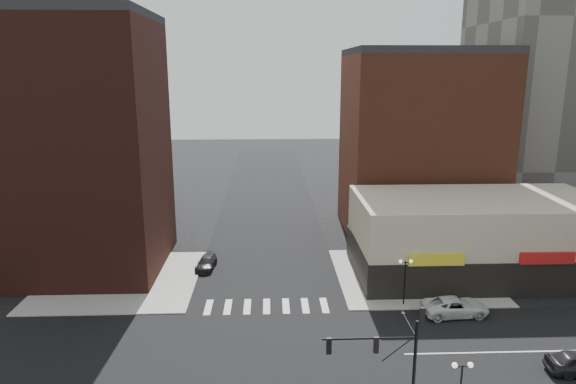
{
  "coord_description": "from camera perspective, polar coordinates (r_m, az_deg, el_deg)",
  "views": [
    {
      "loc": [
        0.2,
        -33.36,
        20.29
      ],
      "look_at": [
        1.68,
        5.47,
        11.0
      ],
      "focal_mm": 32.0,
      "sensor_mm": 36.0,
      "label": 1
    }
  ],
  "objects": [
    {
      "name": "ground",
      "position": [
        39.05,
        -2.27,
        -17.87
      ],
      "size": [
        240.0,
        240.0,
        0.0
      ],
      "primitive_type": "plane",
      "color": "black",
      "rests_on": "ground"
    },
    {
      "name": "road_ew",
      "position": [
        39.04,
        -2.27,
        -17.86
      ],
      "size": [
        200.0,
        14.0,
        0.02
      ],
      "primitive_type": "cube",
      "color": "black",
      "rests_on": "ground"
    },
    {
      "name": "road_ns",
      "position": [
        39.04,
        -2.27,
        -17.86
      ],
      "size": [
        14.0,
        200.0,
        0.02
      ],
      "primitive_type": "cube",
      "color": "black",
      "rests_on": "ground"
    },
    {
      "name": "sidewalk_nw",
      "position": [
        54.0,
        -18.05,
        -9.25
      ],
      "size": [
        15.0,
        15.0,
        0.12
      ],
      "primitive_type": "cube",
      "color": "gray",
      "rests_on": "ground"
    },
    {
      "name": "sidewalk_ne",
      "position": [
        53.89,
        13.54,
        -9.0
      ],
      "size": [
        15.0,
        15.0,
        0.12
      ],
      "primitive_type": "cube",
      "color": "gray",
      "rests_on": "ground"
    },
    {
      "name": "building_nw",
      "position": [
        55.85,
        -22.34,
        4.42
      ],
      "size": [
        16.0,
        15.0,
        25.0
      ],
      "primitive_type": "cube",
      "color": "#3D1A13",
      "rests_on": "ground"
    },
    {
      "name": "building_nw_low",
      "position": [
        76.02,
        -27.2,
        1.11
      ],
      "size": [
        20.0,
        18.0,
        12.0
      ],
      "primitive_type": "cube",
      "color": "#3D1A13",
      "rests_on": "ground"
    },
    {
      "name": "building_ne_midrise",
      "position": [
        66.27,
        14.38,
        4.97
      ],
      "size": [
        18.0,
        15.0,
        22.0
      ],
      "primitive_type": "cube",
      "color": "brown",
      "rests_on": "ground"
    },
    {
      "name": "building_ne_row",
      "position": [
        55.32,
        20.11,
        -5.29
      ],
      "size": [
        24.2,
        12.2,
        8.0
      ],
      "color": "#B7AC91",
      "rests_on": "ground"
    },
    {
      "name": "traffic_signal",
      "position": [
        30.6,
        11.94,
        -16.94
      ],
      "size": [
        5.59,
        3.09,
        7.77
      ],
      "color": "black",
      "rests_on": "ground"
    },
    {
      "name": "street_lamp_se_a",
      "position": [
        32.38,
        18.71,
        -19.0
      ],
      "size": [
        1.22,
        0.32,
        4.16
      ],
      "color": "black",
      "rests_on": "sidewalk_se"
    },
    {
      "name": "street_lamp_ne",
      "position": [
        46.25,
        12.9,
        -8.48
      ],
      "size": [
        1.22,
        0.32,
        4.16
      ],
      "color": "black",
      "rests_on": "sidewalk_ne"
    },
    {
      "name": "white_suv",
      "position": [
        46.63,
        18.08,
        -12.0
      ],
      "size": [
        5.75,
        2.94,
        1.55
      ],
      "primitive_type": "imported",
      "rotation": [
        0.0,
        0.0,
        1.64
      ],
      "color": "silver",
      "rests_on": "ground"
    },
    {
      "name": "dark_sedan_north",
      "position": [
        54.81,
        -9.07,
        -7.77
      ],
      "size": [
        2.16,
        4.41,
        1.23
      ],
      "primitive_type": "imported",
      "rotation": [
        0.0,
        0.0,
        -0.1
      ],
      "color": "black",
      "rests_on": "ground"
    }
  ]
}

